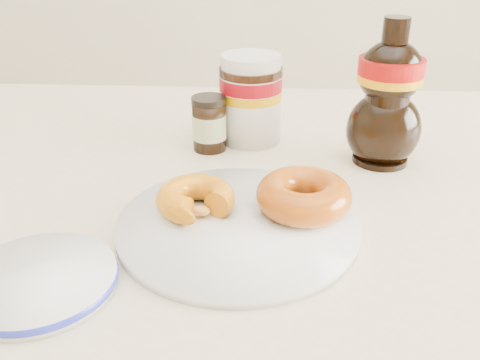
# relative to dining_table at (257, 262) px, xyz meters

# --- Properties ---
(dining_table) EXTENTS (1.40, 0.90, 0.75)m
(dining_table) POSITION_rel_dining_table_xyz_m (0.00, 0.00, 0.00)
(dining_table) COLOR beige
(dining_table) RESTS_ON ground
(plate) EXTENTS (0.25, 0.25, 0.01)m
(plate) POSITION_rel_dining_table_xyz_m (-0.02, -0.06, 0.09)
(plate) COLOR white
(plate) RESTS_ON dining_table
(donut_bitten) EXTENTS (0.11, 0.11, 0.03)m
(donut_bitten) POSITION_rel_dining_table_xyz_m (-0.07, -0.04, 0.11)
(donut_bitten) COLOR orange
(donut_bitten) RESTS_ON plate
(donut_whole) EXTENTS (0.12, 0.12, 0.04)m
(donut_whole) POSITION_rel_dining_table_xyz_m (0.05, -0.03, 0.11)
(donut_whole) COLOR #A24B0A
(donut_whole) RESTS_ON plate
(nutella_jar) EXTENTS (0.09, 0.09, 0.13)m
(nutella_jar) POSITION_rel_dining_table_xyz_m (-0.02, 0.19, 0.15)
(nutella_jar) COLOR white
(nutella_jar) RESTS_ON dining_table
(syrup_bottle) EXTENTS (0.12, 0.11, 0.19)m
(syrup_bottle) POSITION_rel_dining_table_xyz_m (0.16, 0.13, 0.18)
(syrup_bottle) COLOR black
(syrup_bottle) RESTS_ON dining_table
(dark_jar) EXTENTS (0.05, 0.05, 0.08)m
(dark_jar) POSITION_rel_dining_table_xyz_m (-0.07, 0.15, 0.12)
(dark_jar) COLOR black
(dark_jar) RESTS_ON dining_table
(blue_rim_saucer) EXTENTS (0.14, 0.14, 0.01)m
(blue_rim_saucer) POSITION_rel_dining_table_xyz_m (-0.19, -0.17, 0.09)
(blue_rim_saucer) COLOR white
(blue_rim_saucer) RESTS_ON dining_table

